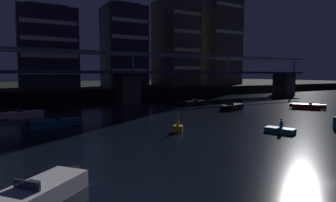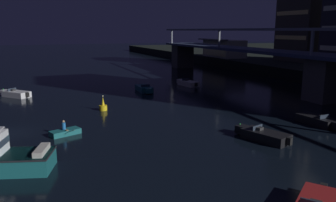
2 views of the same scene
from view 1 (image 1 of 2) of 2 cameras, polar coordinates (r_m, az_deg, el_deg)
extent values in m
plane|color=black|center=(23.72, 27.70, -8.42)|extent=(400.00, 400.00, 0.00)
cube|color=black|center=(100.24, -18.15, 2.71)|extent=(240.00, 80.00, 2.20)
cube|color=#4C4944|center=(53.95, -8.17, 2.58)|extent=(3.60, 4.40, 5.55)
cube|color=#4C4944|center=(81.08, 22.35, 3.17)|extent=(3.60, 4.40, 5.55)
cube|color=#2D3856|center=(53.88, -8.21, 5.77)|extent=(94.22, 6.40, 0.45)
cube|color=slate|center=(51.33, -7.08, 9.63)|extent=(94.22, 0.36, 0.36)
cube|color=slate|center=(56.72, -9.33, 9.20)|extent=(94.22, 0.36, 0.36)
cube|color=slate|center=(51.24, -7.06, 7.84)|extent=(0.30, 0.30, 3.20)
cube|color=slate|center=(63.01, 11.99, 7.31)|extent=(0.30, 0.30, 3.20)
cube|color=slate|center=(79.30, 24.13, 6.55)|extent=(0.30, 0.30, 3.20)
cube|color=#282833|center=(72.78, -23.19, 9.61)|extent=(12.56, 10.48, 18.09)
cube|color=beige|center=(67.30, -22.53, 5.37)|extent=(11.55, 0.10, 0.90)
cube|color=beige|center=(67.41, -22.64, 8.45)|extent=(11.55, 0.10, 0.90)
cube|color=beige|center=(67.72, -22.75, 11.50)|extent=(11.55, 0.10, 0.90)
cube|color=beige|center=(68.23, -22.87, 14.52)|extent=(11.55, 0.10, 0.90)
cube|color=#282833|center=(74.12, -23.48, 16.82)|extent=(8.79, 7.34, 0.60)
cube|color=#282833|center=(75.87, -8.91, 10.68)|extent=(10.20, 9.39, 20.45)
cube|color=beige|center=(71.12, -7.49, 6.10)|extent=(9.38, 0.10, 0.90)
cube|color=beige|center=(71.29, -7.53, 9.39)|extent=(9.38, 0.10, 0.90)
cube|color=beige|center=(71.69, -7.57, 12.66)|extent=(9.38, 0.10, 0.90)
cube|color=beige|center=(72.32, -7.61, 15.87)|extent=(9.38, 0.10, 0.90)
cube|color=#282833|center=(77.55, -9.03, 18.45)|extent=(7.14, 6.58, 0.60)
cube|color=#423D38|center=(84.14, 1.46, 11.63)|extent=(9.28, 13.45, 24.56)
cube|color=beige|center=(77.93, 4.02, 6.68)|extent=(8.54, 0.10, 0.90)
cube|color=beige|center=(78.19, 4.04, 10.28)|extent=(8.54, 0.10, 0.90)
cube|color=beige|center=(78.76, 4.06, 13.84)|extent=(8.54, 0.10, 0.90)
cube|color=beige|center=(79.62, 4.09, 17.34)|extent=(8.54, 0.10, 0.90)
cube|color=#423D38|center=(94.36, 10.06, 15.54)|extent=(11.22, 11.29, 39.75)
cube|color=beige|center=(88.67, 12.29, 8.39)|extent=(10.32, 0.10, 0.90)
cube|color=beige|center=(89.45, 12.39, 13.48)|extent=(10.32, 0.10, 0.90)
cube|color=beige|center=(90.91, 12.50, 18.44)|extent=(10.32, 0.10, 0.90)
cube|color=maroon|center=(49.01, 26.02, -0.99)|extent=(3.73, 4.23, 0.80)
cube|color=maroon|center=(49.10, 28.83, -1.04)|extent=(1.33, 1.31, 0.70)
cube|color=#283342|center=(48.97, 27.05, -0.36)|extent=(1.16, 0.86, 0.36)
cube|color=#262628|center=(48.97, 26.75, -0.41)|extent=(0.69, 0.65, 0.24)
cube|color=black|center=(49.01, 23.51, -0.77)|extent=(0.50, 0.50, 0.60)
sphere|color=beige|center=(49.07, 29.15, -0.56)|extent=(0.12, 0.12, 0.12)
cube|color=black|center=(44.50, 12.84, -1.17)|extent=(4.28, 2.95, 0.80)
cube|color=black|center=(42.42, 11.25, -1.39)|extent=(1.17, 1.22, 0.70)
cube|color=#283342|center=(43.70, 12.31, -0.51)|extent=(0.52, 1.31, 0.36)
cube|color=#262628|center=(43.92, 12.47, -0.57)|extent=(0.56, 0.66, 0.24)
cube|color=black|center=(46.37, 14.15, -0.81)|extent=(0.46, 0.46, 0.60)
sphere|color=#33D84C|center=(42.16, 11.09, -0.84)|extent=(0.12, 0.12, 0.12)
cube|color=#196066|center=(31.34, -22.61, -4.21)|extent=(3.97, 1.92, 0.80)
cube|color=#196066|center=(31.62, -18.26, -3.89)|extent=(0.93, 1.02, 0.70)
cube|color=#283342|center=(31.33, -21.10, -3.08)|extent=(0.14, 1.35, 0.36)
cube|color=#262628|center=(31.31, -21.55, -3.21)|extent=(0.42, 0.57, 0.24)
cube|color=black|center=(31.22, -26.57, -4.21)|extent=(0.37, 0.37, 0.60)
sphere|color=red|center=(31.59, -17.84, -3.09)|extent=(0.12, 0.12, 0.12)
cube|color=black|center=(49.34, 4.77, -0.41)|extent=(4.04, 2.11, 0.80)
cube|color=black|center=(50.87, 6.88, -0.20)|extent=(0.98, 1.06, 0.70)
cube|color=#283342|center=(49.82, 5.54, 0.31)|extent=(0.21, 1.35, 0.36)
cube|color=#262628|center=(49.67, 5.32, 0.22)|extent=(0.44, 0.59, 0.24)
cube|color=black|center=(48.01, 2.77, -0.44)|extent=(0.39, 0.39, 0.60)
sphere|color=#33D84C|center=(50.99, 7.10, 0.30)|extent=(0.12, 0.12, 0.12)
cube|color=silver|center=(13.90, -23.88, -16.26)|extent=(4.14, 3.91, 0.80)
cube|color=#283342|center=(13.14, -26.63, -14.95)|extent=(0.96, 1.09, 0.36)
cube|color=#262628|center=(13.32, -25.81, -14.91)|extent=(0.67, 0.69, 0.24)
cube|color=black|center=(15.38, -18.18, -13.53)|extent=(0.51, 0.51, 0.60)
cube|color=beige|center=(39.54, -26.81, -2.44)|extent=(4.15, 2.40, 0.80)
cube|color=beige|center=(39.13, -30.27, -2.61)|extent=(1.05, 1.12, 0.70)
cube|color=#283342|center=(39.31, -28.06, -1.69)|extent=(0.31, 1.35, 0.36)
cube|color=#262628|center=(39.36, -27.70, -1.75)|extent=(0.48, 0.62, 0.24)
cube|color=black|center=(40.01, -23.80, -2.09)|extent=(0.41, 0.41, 0.60)
sphere|color=#33D84C|center=(39.04, -30.66, -2.00)|extent=(0.12, 0.12, 0.12)
cylinder|color=yellow|center=(26.73, 2.05, -5.61)|extent=(0.90, 0.90, 0.60)
cone|color=yellow|center=(26.59, 2.05, -3.92)|extent=(0.36, 0.36, 1.00)
sphere|color=#F2EAB2|center=(26.50, 2.06, -2.68)|extent=(0.16, 0.16, 0.16)
cube|color=#196066|center=(28.25, 21.68, -5.53)|extent=(1.94, 2.82, 0.48)
cube|color=#7F6647|center=(28.20, 21.70, -4.99)|extent=(1.00, 0.53, 0.06)
cylinder|color=#1E66B2|center=(28.11, 21.92, -4.34)|extent=(0.32, 0.32, 0.60)
sphere|color=tan|center=(28.05, 21.95, -3.52)|extent=(0.22, 0.22, 0.22)
cylinder|color=olive|center=(29.17, 22.37, -4.53)|extent=(1.44, 0.58, 0.59)
camera|label=2|loc=(53.73, 44.93, 7.78)|focal=35.95mm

